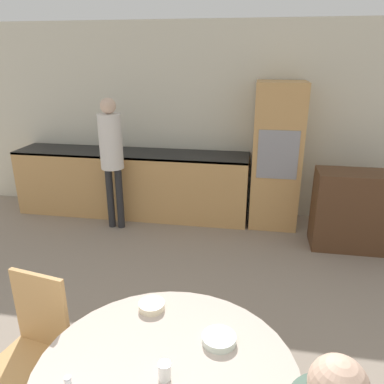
{
  "coord_description": "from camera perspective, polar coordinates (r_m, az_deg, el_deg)",
  "views": [
    {
      "loc": [
        0.57,
        -0.16,
        2.16
      ],
      "look_at": [
        0.06,
        2.77,
        1.07
      ],
      "focal_mm": 35.0,
      "sensor_mm": 36.0,
      "label": 1
    }
  ],
  "objects": [
    {
      "name": "wall_back",
      "position": [
        5.25,
        3.53,
        10.62
      ],
      "size": [
        7.19,
        0.05,
        2.6
      ],
      "color": "beige",
      "rests_on": "ground_plane"
    },
    {
      "name": "kitchen_counter",
      "position": [
        5.36,
        -9.12,
        1.45
      ],
      "size": [
        3.24,
        0.6,
        0.91
      ],
      "color": "tan",
      "rests_on": "ground_plane"
    },
    {
      "name": "oven_unit",
      "position": [
        4.97,
        12.73,
        5.32
      ],
      "size": [
        0.61,
        0.59,
        1.87
      ],
      "color": "tan",
      "rests_on": "ground_plane"
    },
    {
      "name": "sideboard",
      "position": [
        4.77,
        25.07,
        -2.7
      ],
      "size": [
        1.19,
        0.45,
        0.93
      ],
      "color": "#51331E",
      "rests_on": "ground_plane"
    },
    {
      "name": "chair_far_left",
      "position": [
        2.61,
        -22.87,
        -20.38
      ],
      "size": [
        0.46,
        0.46,
        0.96
      ],
      "rotation": [
        0.0,
        0.0,
        6.11
      ],
      "color": "tan",
      "rests_on": "ground_plane"
    },
    {
      "name": "person_standing",
      "position": [
        4.79,
        -12.2,
        6.42
      ],
      "size": [
        0.29,
        0.29,
        1.69
      ],
      "color": "#262628",
      "rests_on": "ground_plane"
    },
    {
      "name": "cup",
      "position": [
        1.95,
        -4.2,
        -25.57
      ],
      "size": [
        0.06,
        0.06,
        0.09
      ],
      "color": "white",
      "rests_on": "dining_table"
    },
    {
      "name": "bowl_near",
      "position": [
        2.37,
        -6.17,
        -16.86
      ],
      "size": [
        0.16,
        0.16,
        0.04
      ],
      "color": "beige",
      "rests_on": "dining_table"
    },
    {
      "name": "bowl_far",
      "position": [
        2.14,
        4.15,
        -21.46
      ],
      "size": [
        0.18,
        0.18,
        0.04
      ],
      "color": "silver",
      "rests_on": "dining_table"
    },
    {
      "name": "salt_shaker",
      "position": [
        1.98,
        -18.31,
        -26.08
      ],
      "size": [
        0.03,
        0.03,
        0.09
      ],
      "color": "white",
      "rests_on": "dining_table"
    }
  ]
}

